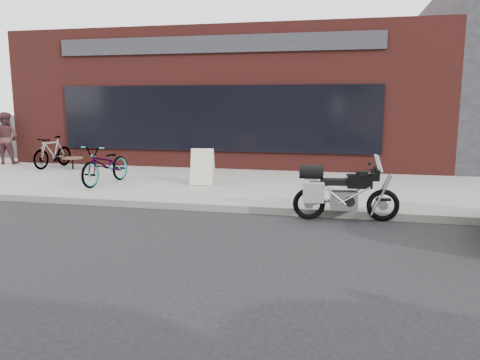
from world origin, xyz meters
The scene contains 9 objects.
ground centered at (0.00, 0.00, 0.00)m, with size 120.00×120.00×0.00m, color black.
near_sidewalk centered at (0.00, 7.00, 0.07)m, with size 44.00×6.00×0.15m, color gray.
storefront centered at (-2.00, 13.98, 2.25)m, with size 14.00×10.07×4.50m.
motorcycle centered at (1.87, 3.86, 0.54)m, with size 1.98×0.79×1.25m.
bicycle_front centered at (-3.92, 5.76, 0.65)m, with size 0.66×1.89×0.99m, color gray.
bicycle_rear centered at (-7.00, 8.08, 0.64)m, with size 0.46×1.63×0.98m, color gray.
sandwich_sign centered at (-1.53, 6.26, 0.60)m, with size 0.61×0.57×0.90m.
cafe_table centered at (-6.23, 7.94, 0.48)m, with size 0.63×0.63×0.36m.
cafe_patron_left centered at (-9.06, 8.60, 1.01)m, with size 0.84×0.65×1.72m, color #522B2C.
Camera 1 is at (1.91, -4.92, 2.22)m, focal length 35.00 mm.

